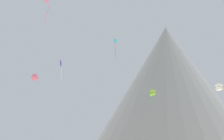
{
  "coord_description": "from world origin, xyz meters",
  "views": [
    {
      "loc": [
        5.05,
        -27.21,
        2.83
      ],
      "look_at": [
        -3.8,
        34.55,
        18.35
      ],
      "focal_mm": 49.3,
      "sensor_mm": 36.0,
      "label": 1
    }
  ],
  "objects": [
    {
      "name": "kite_indigo_mid",
      "position": [
        -16.95,
        40.93,
        22.01
      ],
      "size": [
        0.43,
        1.74,
        4.98
      ],
      "rotation": [
        0.0,
        0.0,
        1.64
      ],
      "color": "#5138B2"
    },
    {
      "name": "kite_cyan_high",
      "position": [
        -5.65,
        53.87,
        30.69
      ],
      "size": [
        0.93,
        0.43,
        5.43
      ],
      "rotation": [
        0.0,
        0.0,
        2.57
      ],
      "color": "#33BCDB"
    },
    {
      "name": "rock_massif",
      "position": [
        9.92,
        99.57,
        24.02
      ],
      "size": [
        87.18,
        87.18,
        52.71
      ],
      "color": "slate",
      "rests_on": "ground_plane"
    },
    {
      "name": "kite_rainbow_mid",
      "position": [
        -16.52,
        24.53,
        15.01
      ],
      "size": [
        1.18,
        0.8,
        1.26
      ],
      "rotation": [
        0.0,
        0.0,
        0.54
      ],
      "color": "#E5668C"
    },
    {
      "name": "kite_white_mid",
      "position": [
        19.57,
        44.78,
        16.02
      ],
      "size": [
        1.8,
        1.81,
        1.59
      ],
      "rotation": [
        0.0,
        0.0,
        0.75
      ],
      "color": "white"
    },
    {
      "name": "kite_lime_mid",
      "position": [
        4.37,
        43.17,
        14.77
      ],
      "size": [
        1.34,
        1.27,
        3.38
      ],
      "rotation": [
        0.0,
        0.0,
        4.52
      ],
      "color": "#8CD133"
    }
  ]
}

